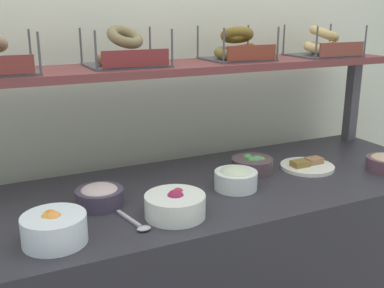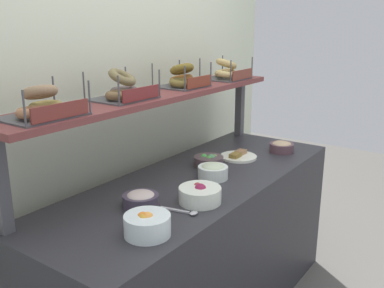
# 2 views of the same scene
# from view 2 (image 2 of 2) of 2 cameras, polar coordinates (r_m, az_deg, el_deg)

# --- Properties ---
(back_wall) EXTENTS (3.17, 0.06, 2.40)m
(back_wall) POSITION_cam_2_polar(r_m,az_deg,el_deg) (2.54, -9.62, 5.42)
(back_wall) COLOR silver
(back_wall) RESTS_ON ground_plane
(deli_counter) EXTENTS (1.97, 0.70, 0.85)m
(deli_counter) POSITION_cam_2_polar(r_m,az_deg,el_deg) (2.47, 0.59, -13.87)
(deli_counter) COLOR #2D2D33
(deli_counter) RESTS_ON ground_plane
(shelf_riser_left) EXTENTS (0.05, 0.05, 0.40)m
(shelf_riser_left) POSITION_cam_2_polar(r_m,az_deg,el_deg) (1.82, -23.83, -4.93)
(shelf_riser_left) COLOR #4C4C51
(shelf_riser_left) RESTS_ON deli_counter
(shelf_riser_right) EXTENTS (0.05, 0.05, 0.40)m
(shelf_riser_right) POSITION_cam_2_polar(r_m,az_deg,el_deg) (3.13, 6.28, 4.73)
(shelf_riser_right) COLOR #4C4C51
(shelf_riser_right) RESTS_ON deli_counter
(upper_shelf) EXTENTS (1.93, 0.32, 0.03)m
(upper_shelf) POSITION_cam_2_polar(r_m,az_deg,el_deg) (2.34, -4.80, 6.32)
(upper_shelf) COLOR brown
(upper_shelf) RESTS_ON shelf_riser_left
(bowl_scallion_spread) EXTENTS (0.16, 0.16, 0.09)m
(bowl_scallion_spread) POSITION_cam_2_polar(r_m,az_deg,el_deg) (2.29, 2.77, -3.55)
(bowl_scallion_spread) COLOR white
(bowl_scallion_spread) RESTS_ON deli_counter
(bowl_fruit_salad) EXTENTS (0.18, 0.18, 0.10)m
(bowl_fruit_salad) POSITION_cam_2_polar(r_m,az_deg,el_deg) (1.72, -5.92, -10.43)
(bowl_fruit_salad) COLOR white
(bowl_fruit_salad) RESTS_ON deli_counter
(bowl_beet_salad) EXTENTS (0.20, 0.20, 0.09)m
(bowl_beet_salad) POSITION_cam_2_polar(r_m,az_deg,el_deg) (2.00, 1.05, -6.62)
(bowl_beet_salad) COLOR white
(bowl_beet_salad) RESTS_ON deli_counter
(bowl_hummus) EXTENTS (0.15, 0.15, 0.07)m
(bowl_hummus) POSITION_cam_2_polar(r_m,az_deg,el_deg) (2.80, 11.68, -0.33)
(bowl_hummus) COLOR #573B44
(bowl_hummus) RESTS_ON deli_counter
(bowl_tuna_salad) EXTENTS (0.16, 0.16, 0.07)m
(bowl_tuna_salad) POSITION_cam_2_polar(r_m,az_deg,el_deg) (1.96, -6.79, -7.22)
(bowl_tuna_salad) COLOR #41384A
(bowl_tuna_salad) RESTS_ON deli_counter
(bowl_veggie_mix) EXTENTS (0.17, 0.17, 0.07)m
(bowl_veggie_mix) POSITION_cam_2_polar(r_m,az_deg,el_deg) (2.48, 2.21, -2.21)
(bowl_veggie_mix) COLOR #504043
(bowl_veggie_mix) RESTS_ON deli_counter
(serving_plate_white) EXTENTS (0.22, 0.22, 0.04)m
(serving_plate_white) POSITION_cam_2_polar(r_m,az_deg,el_deg) (2.64, 6.16, -1.63)
(serving_plate_white) COLOR white
(serving_plate_white) RESTS_ON deli_counter
(serving_spoon_near_plate) EXTENTS (0.06, 0.17, 0.01)m
(serving_spoon_near_plate) POSITION_cam_2_polar(r_m,az_deg,el_deg) (1.90, -0.91, -8.87)
(serving_spoon_near_plate) COLOR #B7B7BC
(serving_spoon_near_plate) RESTS_ON deli_counter
(bagel_basket_everything) EXTENTS (0.31, 0.25, 0.14)m
(bagel_basket_everything) POSITION_cam_2_polar(r_m,az_deg,el_deg) (1.84, -19.16, 4.70)
(bagel_basket_everything) COLOR #4C4C51
(bagel_basket_everything) RESTS_ON upper_shelf
(bagel_basket_poppy) EXTENTS (0.30, 0.24, 0.16)m
(bagel_basket_poppy) POSITION_cam_2_polar(r_m,az_deg,el_deg) (2.16, -9.05, 7.03)
(bagel_basket_poppy) COLOR #4C4C51
(bagel_basket_poppy) RESTS_ON upper_shelf
(bagel_basket_cinnamon_raisin) EXTENTS (0.27, 0.26, 0.15)m
(bagel_basket_cinnamon_raisin) POSITION_cam_2_polar(r_m,az_deg,el_deg) (2.54, -1.29, 8.56)
(bagel_basket_cinnamon_raisin) COLOR #4C4C51
(bagel_basket_cinnamon_raisin) RESTS_ON upper_shelf
(bagel_basket_plain) EXTENTS (0.29, 0.27, 0.14)m
(bagel_basket_plain) POSITION_cam_2_polar(r_m,az_deg,el_deg) (2.89, 4.55, 9.42)
(bagel_basket_plain) COLOR #4C4C51
(bagel_basket_plain) RESTS_ON upper_shelf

